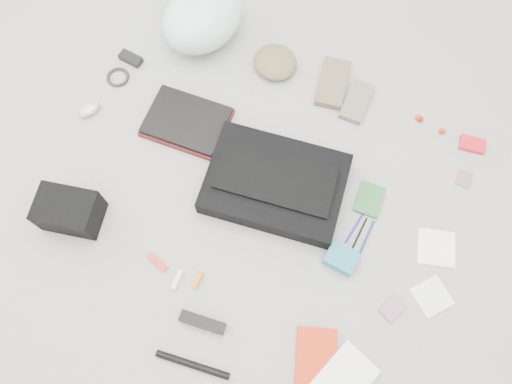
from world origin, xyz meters
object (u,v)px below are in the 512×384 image
at_px(messenger_bag, 275,184).
at_px(laptop, 186,120).
at_px(bike_helmet, 202,18).
at_px(accordion_wallet, 341,258).
at_px(camera_bag, 69,211).
at_px(book_red, 316,359).

bearing_deg(messenger_bag, laptop, 158.21).
xyz_separation_m(messenger_bag, laptop, (-0.43, 0.08, -0.01)).
relative_size(laptop, bike_helmet, 0.84).
bearing_deg(accordion_wallet, bike_helmet, 146.32).
xyz_separation_m(laptop, camera_bag, (-0.17, -0.52, 0.04)).
distance_m(camera_bag, accordion_wallet, 0.98).
relative_size(laptop, accordion_wallet, 2.88).
bearing_deg(messenger_bag, accordion_wallet, -34.06).
distance_m(messenger_bag, book_red, 0.63).
xyz_separation_m(book_red, accordion_wallet, (-0.06, 0.34, 0.02)).
height_order(camera_bag, book_red, camera_bag).
distance_m(laptop, bike_helmet, 0.44).
height_order(messenger_bag, book_red, messenger_bag).
relative_size(book_red, accordion_wallet, 1.90).
relative_size(bike_helmet, book_red, 1.81).
height_order(messenger_bag, camera_bag, camera_bag).
relative_size(laptop, camera_bag, 1.46).
relative_size(camera_bag, book_red, 1.04).
height_order(book_red, accordion_wallet, accordion_wallet).
bearing_deg(book_red, bike_helmet, 112.48).
bearing_deg(laptop, bike_helmet, 103.51).
height_order(bike_helmet, accordion_wallet, bike_helmet).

